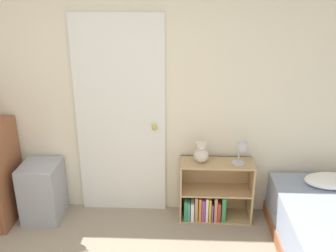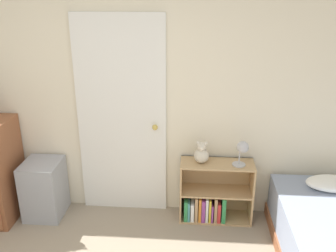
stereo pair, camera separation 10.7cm
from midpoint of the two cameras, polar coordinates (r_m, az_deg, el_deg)
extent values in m
cube|color=beige|center=(3.73, -9.73, 5.08)|extent=(10.00, 0.06, 2.55)
cube|color=white|center=(3.73, -8.03, 1.06)|extent=(0.88, 0.04, 2.03)
sphere|color=gold|center=(3.67, -2.93, -0.24)|extent=(0.06, 0.06, 0.06)
cube|color=#999EA8|center=(4.08, -19.29, -9.32)|extent=(0.37, 0.41, 0.60)
cube|color=tan|center=(3.85, 1.16, -9.65)|extent=(0.02, 0.28, 0.63)
cube|color=tan|center=(3.90, 11.71, -9.69)|extent=(0.02, 0.28, 0.63)
cube|color=tan|center=(4.02, 6.29, -13.46)|extent=(0.69, 0.28, 0.02)
cube|color=tan|center=(3.86, 6.47, -9.71)|extent=(0.69, 0.28, 0.02)
cube|color=tan|center=(3.71, 6.66, -5.64)|extent=(0.69, 0.28, 0.02)
cube|color=tan|center=(3.98, 6.35, -8.71)|extent=(0.72, 0.01, 0.63)
cube|color=#338C4C|center=(3.92, 1.94, -12.25)|extent=(0.04, 0.19, 0.22)
cube|color=teal|center=(3.94, 2.40, -12.22)|extent=(0.02, 0.22, 0.21)
cube|color=white|center=(3.94, 2.92, -12.24)|extent=(0.03, 0.24, 0.20)
cube|color=tan|center=(3.90, 3.51, -12.05)|extent=(0.03, 0.18, 0.27)
cube|color=orange|center=(3.90, 4.06, -12.14)|extent=(0.03, 0.17, 0.26)
cube|color=#8C3F8C|center=(3.91, 4.58, -12.24)|extent=(0.04, 0.17, 0.24)
cube|color=white|center=(3.92, 5.10, -11.97)|extent=(0.02, 0.21, 0.26)
cube|color=gold|center=(3.93, 5.55, -12.05)|extent=(0.02, 0.21, 0.25)
cube|color=#8C3F8C|center=(3.93, 5.90, -12.53)|extent=(0.02, 0.18, 0.19)
cube|color=tan|center=(3.91, 6.41, -12.06)|extent=(0.03, 0.18, 0.27)
cube|color=red|center=(3.92, 6.91, -12.50)|extent=(0.03, 0.16, 0.21)
cube|color=#338C4C|center=(3.92, 7.59, -11.97)|extent=(0.04, 0.20, 0.27)
sphere|color=beige|center=(3.67, 4.23, -4.45)|extent=(0.15, 0.15, 0.15)
sphere|color=beige|center=(3.63, 4.28, -3.07)|extent=(0.09, 0.09, 0.09)
sphere|color=silver|center=(3.60, 4.29, -3.42)|extent=(0.03, 0.03, 0.03)
sphere|color=beige|center=(3.61, 3.75, -2.56)|extent=(0.04, 0.04, 0.04)
sphere|color=beige|center=(3.62, 4.83, -2.58)|extent=(0.04, 0.04, 0.04)
cylinder|color=#B2B2B7|center=(3.70, 9.84, -5.64)|extent=(0.13, 0.13, 0.01)
cylinder|color=#B2B2B7|center=(3.67, 9.92, -4.49)|extent=(0.01, 0.01, 0.15)
sphere|color=#B2B2B7|center=(3.61, 10.43, -3.03)|extent=(0.12, 0.12, 0.12)
ellipsoid|color=white|center=(3.87, 22.79, -7.71)|extent=(0.48, 0.28, 0.12)
camera|label=1|loc=(0.05, -90.89, -0.34)|focal=40.00mm
camera|label=2|loc=(0.05, 89.11, 0.34)|focal=40.00mm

